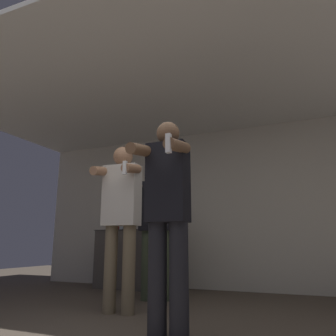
# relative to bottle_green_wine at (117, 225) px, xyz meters

# --- Properties ---
(wall_back) EXTENTS (7.00, 0.06, 2.55)m
(wall_back) POSITION_rel_bottle_green_wine_xyz_m (1.84, 0.39, 0.27)
(wall_back) COLOR beige
(wall_back) RESTS_ON ground_plane
(ceiling_slab) EXTENTS (7.00, 3.80, 0.05)m
(ceiling_slab) POSITION_rel_bottle_green_wine_xyz_m (1.84, -1.28, 1.57)
(ceiling_slab) COLOR silver
(ceiling_slab) RESTS_ON wall_back
(counter) EXTENTS (1.21, 0.62, 0.92)m
(counter) POSITION_rel_bottle_green_wine_xyz_m (0.32, 0.07, -0.54)
(counter) COLOR #47423D
(counter) RESTS_ON ground_plane
(bottle_green_wine) EXTENTS (0.08, 0.08, 0.23)m
(bottle_green_wine) POSITION_rel_bottle_green_wine_xyz_m (0.00, 0.00, 0.00)
(bottle_green_wine) COLOR maroon
(bottle_green_wine) RESTS_ON counter
(bottle_red_label) EXTENTS (0.06, 0.06, 0.28)m
(bottle_red_label) POSITION_rel_bottle_green_wine_xyz_m (0.09, 0.00, 0.02)
(bottle_red_label) COLOR silver
(bottle_red_label) RESTS_ON counter
(bottle_dark_rum) EXTENTS (0.08, 0.08, 0.33)m
(bottle_dark_rum) POSITION_rel_bottle_green_wine_xyz_m (0.70, 0.00, 0.05)
(bottle_dark_rum) COLOR #194723
(bottle_dark_rum) RESTS_ON counter
(bottle_amber_bourbon) EXTENTS (0.09, 0.09, 0.25)m
(bottle_amber_bourbon) POSITION_rel_bottle_green_wine_xyz_m (-0.15, 0.00, 0.00)
(bottle_amber_bourbon) COLOR #563314
(bottle_amber_bourbon) RESTS_ON counter
(person_woman_foreground) EXTENTS (0.40, 0.48, 1.69)m
(person_woman_foreground) POSITION_rel_bottle_green_wine_xyz_m (1.96, -2.43, -0.08)
(person_woman_foreground) COLOR black
(person_woman_foreground) RESTS_ON ground_plane
(person_man_side) EXTENTS (0.48, 0.43, 1.76)m
(person_man_side) POSITION_rel_bottle_green_wine_xyz_m (1.13, -1.74, 0.02)
(person_man_side) COLOR #75664C
(person_man_side) RESTS_ON ground_plane
(person_spectator_back) EXTENTS (0.60, 0.63, 1.72)m
(person_spectator_back) POSITION_rel_bottle_green_wine_xyz_m (1.14, -0.87, 0.01)
(person_spectator_back) COLOR #38422D
(person_spectator_back) RESTS_ON ground_plane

